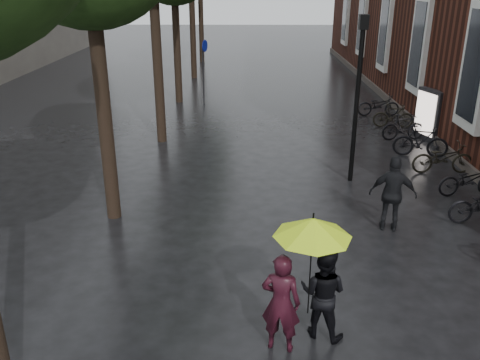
{
  "coord_description": "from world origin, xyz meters",
  "views": [
    {
      "loc": [
        -0.96,
        -3.86,
        5.29
      ],
      "look_at": [
        -1.1,
        6.03,
        1.33
      ],
      "focal_mm": 38.0,
      "sensor_mm": 36.0,
      "label": 1
    }
  ],
  "objects_px": {
    "person_black": "(323,293)",
    "ad_lightbox": "(429,115)",
    "parked_bicycles": "(433,153)",
    "lamp_post": "(358,84)",
    "person_burgundy": "(281,303)",
    "pedestrian_walking": "(393,194)"
  },
  "relations": [
    {
      "from": "person_black",
      "to": "ad_lightbox",
      "type": "bearing_deg",
      "value": -91.46
    },
    {
      "from": "parked_bicycles",
      "to": "lamp_post",
      "type": "height_order",
      "value": "lamp_post"
    },
    {
      "from": "person_burgundy",
      "to": "person_black",
      "type": "xyz_separation_m",
      "value": [
        0.67,
        0.33,
        -0.05
      ]
    },
    {
      "from": "person_burgundy",
      "to": "parked_bicycles",
      "type": "distance_m",
      "value": 9.48
    },
    {
      "from": "person_burgundy",
      "to": "lamp_post",
      "type": "bearing_deg",
      "value": -95.46
    },
    {
      "from": "lamp_post",
      "to": "person_burgundy",
      "type": "bearing_deg",
      "value": -108.97
    },
    {
      "from": "person_burgundy",
      "to": "ad_lightbox",
      "type": "height_order",
      "value": "ad_lightbox"
    },
    {
      "from": "person_burgundy",
      "to": "ad_lightbox",
      "type": "relative_size",
      "value": 0.92
    },
    {
      "from": "person_black",
      "to": "parked_bicycles",
      "type": "bearing_deg",
      "value": -95.0
    },
    {
      "from": "person_black",
      "to": "pedestrian_walking",
      "type": "xyz_separation_m",
      "value": [
        2.03,
        3.64,
        0.1
      ]
    },
    {
      "from": "person_burgundy",
      "to": "pedestrian_walking",
      "type": "distance_m",
      "value": 4.81
    },
    {
      "from": "pedestrian_walking",
      "to": "lamp_post",
      "type": "height_order",
      "value": "lamp_post"
    },
    {
      "from": "person_burgundy",
      "to": "person_black",
      "type": "relative_size",
      "value": 1.06
    },
    {
      "from": "pedestrian_walking",
      "to": "lamp_post",
      "type": "distance_m",
      "value": 3.51
    },
    {
      "from": "parked_bicycles",
      "to": "pedestrian_walking",
      "type": "bearing_deg",
      "value": -119.52
    },
    {
      "from": "ad_lightbox",
      "to": "lamp_post",
      "type": "distance_m",
      "value": 5.45
    },
    {
      "from": "ad_lightbox",
      "to": "lamp_post",
      "type": "height_order",
      "value": "lamp_post"
    },
    {
      "from": "person_black",
      "to": "lamp_post",
      "type": "height_order",
      "value": "lamp_post"
    },
    {
      "from": "person_black",
      "to": "ad_lightbox",
      "type": "xyz_separation_m",
      "value": [
        5.09,
        10.51,
        0.12
      ]
    },
    {
      "from": "pedestrian_walking",
      "to": "ad_lightbox",
      "type": "relative_size",
      "value": 0.98
    },
    {
      "from": "parked_bicycles",
      "to": "person_black",
      "type": "bearing_deg",
      "value": -119.36
    },
    {
      "from": "person_black",
      "to": "ad_lightbox",
      "type": "relative_size",
      "value": 0.87
    }
  ]
}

